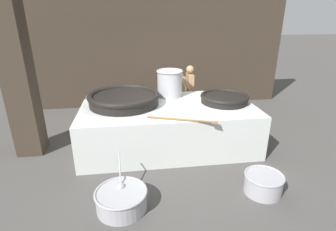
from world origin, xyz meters
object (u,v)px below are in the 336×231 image
at_px(giant_wok_far, 224,98).
at_px(prep_bowl_meat, 263,183).
at_px(giant_wok_near, 124,98).
at_px(prep_bowl_vegetables, 121,199).
at_px(stock_pot, 170,83).
at_px(cook, 189,91).

distance_m(giant_wok_far, prep_bowl_meat, 2.12).
bearing_deg(giant_wok_near, prep_bowl_vegetables, -91.61).
distance_m(prep_bowl_vegetables, prep_bowl_meat, 2.31).
bearing_deg(stock_pot, prep_bowl_vegetables, -113.00).
relative_size(stock_pot, prep_bowl_vegetables, 0.60).
height_order(giant_wok_near, prep_bowl_meat, giant_wok_near).
relative_size(giant_wok_near, stock_pot, 2.48).
bearing_deg(giant_wok_near, prep_bowl_meat, -42.95).
xyz_separation_m(giant_wok_far, cook, (-0.49, 1.37, -0.22)).
bearing_deg(giant_wok_far, giant_wok_near, 175.90).
height_order(stock_pot, cook, stock_pot).
height_order(stock_pot, prep_bowl_meat, stock_pot).
distance_m(cook, prep_bowl_vegetables, 3.86).
relative_size(cook, prep_bowl_vegetables, 1.46).
height_order(giant_wok_far, cook, cook).
xyz_separation_m(giant_wok_near, prep_bowl_meat, (2.25, -2.09, -0.90)).
bearing_deg(prep_bowl_vegetables, stock_pot, 67.00).
xyz_separation_m(stock_pot, prep_bowl_vegetables, (-1.12, -2.64, -1.09)).
distance_m(giant_wok_near, prep_bowl_meat, 3.20).
height_order(giant_wok_far, prep_bowl_meat, giant_wok_far).
height_order(giant_wok_near, stock_pot, stock_pot).
distance_m(cook, prep_bowl_meat, 3.41).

